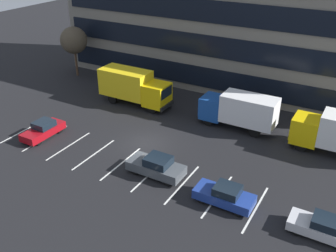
{
  "coord_description": "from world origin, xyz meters",
  "views": [
    {
      "loc": [
        16.1,
        -24.21,
        16.94
      ],
      "look_at": [
        1.36,
        1.48,
        1.4
      ],
      "focal_mm": 40.77,
      "sensor_mm": 36.0,
      "label": 1
    }
  ],
  "objects": [
    {
      "name": "box_truck_blue",
      "position": [
        5.93,
        6.82,
        1.89
      ],
      "size": [
        7.25,
        2.4,
        3.36
      ],
      "color": "#194799",
      "rests_on": "ground_plane"
    },
    {
      "name": "office_building",
      "position": [
        0.0,
        17.95,
        7.2
      ],
      "size": [
        39.54,
        10.54,
        14.4
      ],
      "color": "slate",
      "rests_on": "ground_plane"
    },
    {
      "name": "lot_markings",
      "position": [
        0.0,
        -3.73,
        0.0
      ],
      "size": [
        22.54,
        5.4,
        0.01
      ],
      "color": "silver",
      "rests_on": "ground_plane"
    },
    {
      "name": "sedan_silver",
      "position": [
        15.47,
        -4.15,
        0.66
      ],
      "size": [
        3.93,
        1.64,
        1.41
      ],
      "color": "silver",
      "rests_on": "ground_plane"
    },
    {
      "name": "box_truck_yellow_all",
      "position": [
        -5.68,
        6.48,
        2.05
      ],
      "size": [
        7.86,
        2.6,
        3.64
      ],
      "color": "yellow",
      "rests_on": "ground_plane"
    },
    {
      "name": "ground_plane",
      "position": [
        0.0,
        0.0,
        0.0
      ],
      "size": [
        120.0,
        120.0,
        0.0
      ],
      "primitive_type": "plane",
      "color": "black"
    },
    {
      "name": "sedan_navy",
      "position": [
        9.12,
        -4.25,
        0.69
      ],
      "size": [
        4.1,
        1.72,
        1.47
      ],
      "color": "navy",
      "rests_on": "ground_plane"
    },
    {
      "name": "sedan_maroon",
      "position": [
        -8.73,
        -3.56,
        0.69
      ],
      "size": [
        1.7,
        4.06,
        1.45
      ],
      "color": "maroon",
      "rests_on": "ground_plane"
    },
    {
      "name": "bare_tree",
      "position": [
        -17.0,
        10.19,
        4.52
      ],
      "size": [
        3.3,
        3.3,
        6.2
      ],
      "color": "#473323",
      "rests_on": "ground_plane"
    },
    {
      "name": "sedan_charcoal",
      "position": [
        3.26,
        -3.61,
        0.75
      ],
      "size": [
        4.44,
        1.86,
        1.59
      ],
      "color": "#474C51",
      "rests_on": "ground_plane"
    }
  ]
}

